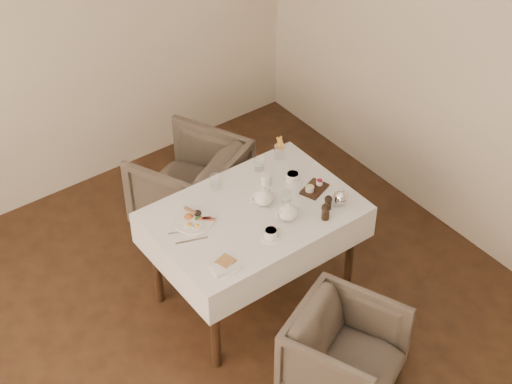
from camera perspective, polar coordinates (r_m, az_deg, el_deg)
The scene contains 20 objects.
table at distance 4.96m, azimuth -0.16°, elevation -2.39°, with size 1.28×0.88×0.75m.
armchair_near at distance 4.74m, azimuth 6.48°, elevation -11.54°, with size 0.61×0.62×0.57m, color #4C4238.
armchair_far at distance 5.79m, azimuth -4.82°, elevation 0.59°, with size 0.70×0.72×0.66m, color #4C4238.
breakfast_plate at distance 4.83m, azimuth -4.56°, elevation -2.01°, with size 0.25×0.25×0.03m.
side_plate at distance 4.53m, azimuth -2.30°, elevation -5.33°, with size 0.19×0.19×0.02m.
teapot_centre at distance 4.89m, azimuth 0.56°, elevation -0.30°, with size 0.17×0.14×0.14m, color white, non-canonical shape.
teapot_front at distance 4.79m, azimuth 2.36°, elevation -1.41°, with size 0.16×0.13×0.13m, color white, non-canonical shape.
creamer at distance 5.06m, azimuth 0.71°, elevation 0.95°, with size 0.07×0.07×0.08m, color white.
teacup_near at distance 4.69m, azimuth 1.08°, elevation -3.08°, with size 0.13×0.13×0.06m.
teacup_far at distance 5.10m, azimuth 2.67°, elevation 1.04°, with size 0.14×0.14×0.07m.
glass_left at distance 5.04m, azimuth -2.97°, elevation 0.73°, with size 0.07×0.07×0.10m, color silver.
glass_mid at distance 4.92m, azimuth 2.23°, elevation -0.44°, with size 0.06×0.06×0.09m, color silver.
glass_right at distance 5.18m, azimuth 0.25°, elevation 2.04°, with size 0.07×0.07×0.09m, color silver.
condiment_board at distance 5.05m, azimuth 4.25°, elevation 0.28°, with size 0.21×0.18×0.05m.
pepper_mill_left at distance 4.81m, azimuth 5.08°, elevation -1.42°, with size 0.06×0.06×0.12m, color black, non-canonical shape.
pepper_mill_right at distance 4.89m, azimuth 5.28°, elevation -0.76°, with size 0.05×0.05×0.10m, color black, non-canonical shape.
silver_pot at distance 4.92m, azimuth 6.21°, elevation -0.35°, with size 0.12×0.10×0.13m, color white, non-canonical shape.
fries_cup at distance 5.28m, azimuth 1.75°, elevation 3.17°, with size 0.08×0.08×0.16m.
cutlery_fork at distance 4.76m, azimuth -5.38°, elevation -2.92°, with size 0.01×0.17×0.00m, color silver.
cutlery_knife at distance 4.70m, azimuth -4.71°, elevation -3.54°, with size 0.02×0.20×0.00m, color silver.
Camera 1 is at (-1.54, -2.29, 3.96)m, focal length 55.00 mm.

